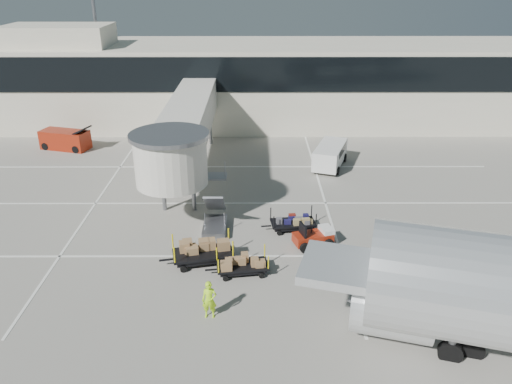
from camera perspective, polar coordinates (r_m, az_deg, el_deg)
ground at (r=26.84m, az=-2.46°, el=-9.56°), size 140.00×140.00×0.00m
lane_markings at (r=35.01m, az=-3.00°, el=-1.05°), size 40.00×30.00×0.02m
terminal at (r=53.37m, az=-1.74°, el=12.46°), size 64.00×12.11×15.20m
jet_bridge at (r=36.52m, az=-8.16°, el=7.01°), size 5.70×20.40×6.03m
baggage_tug at (r=29.48m, az=6.63°, el=-5.14°), size 2.51×2.01×1.50m
suitcase_cart at (r=31.12m, az=4.35°, el=-3.51°), size 3.42×1.68×1.31m
box_cart_near at (r=26.79m, az=-1.48°, el=-8.28°), size 3.41×1.72×1.31m
box_cart_far at (r=27.76m, az=-5.97°, el=-6.91°), size 4.11×2.27×1.58m
ground_worker at (r=23.60m, az=-5.35°, el=-12.17°), size 0.69×0.46×1.90m
minivan at (r=41.37m, az=8.50°, el=4.39°), size 3.45×5.20×1.83m
belt_loader at (r=48.28m, az=-20.94°, el=5.60°), size 4.87×2.92×2.21m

